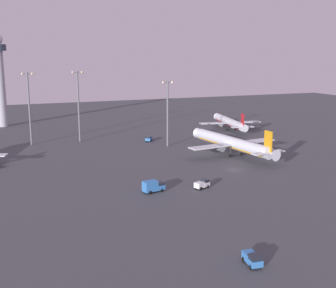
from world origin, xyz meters
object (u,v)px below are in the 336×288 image
object	(u,v)px
catering_truck	(153,186)
cargo_loader	(202,184)
airplane_far_stand	(232,143)
baggage_tractor	(149,138)
apron_light_east	(29,104)
maintenance_van	(252,259)
apron_light_central	(168,109)
apron_light_west	(78,102)
airplane_mid_apron	(230,122)

from	to	relation	value
catering_truck	cargo_loader	world-z (taller)	catering_truck
airplane_far_stand	catering_truck	distance (m)	48.49
catering_truck	cargo_loader	xyz separation A→B (m)	(12.89, -1.89, -0.40)
baggage_tractor	apron_light_east	distance (m)	47.99
maintenance_van	apron_light_central	xyz separation A→B (m)	(22.23, 92.80, 13.02)
apron_light_west	apron_light_east	distance (m)	18.61
apron_light_central	apron_light_west	bearing A→B (deg)	143.58
apron_light_central	apron_light_east	distance (m)	52.98
maintenance_van	baggage_tractor	world-z (taller)	same
catering_truck	apron_light_central	xyz separation A→B (m)	(24.22, 50.41, 12.62)
airplane_far_stand	maintenance_van	xyz separation A→B (m)	(-37.43, -70.49, -3.09)
cargo_loader	apron_light_east	xyz separation A→B (m)	(-36.58, 74.86, 14.58)
cargo_loader	baggage_tractor	xyz separation A→B (m)	(7.75, 63.66, 0.00)
cargo_loader	apron_light_west	world-z (taller)	apron_light_west
apron_light_central	apron_light_east	xyz separation A→B (m)	(-47.91, 22.56, 1.56)
airplane_far_stand	baggage_tractor	world-z (taller)	airplane_far_stand
maintenance_van	apron_light_west	xyz separation A→B (m)	(-7.09, 114.43, 14.74)
apron_light_west	baggage_tractor	bearing A→B (deg)	-21.76
maintenance_van	apron_light_west	distance (m)	115.60
airplane_far_stand	catering_truck	bearing A→B (deg)	-151.70
apron_light_east	catering_truck	bearing A→B (deg)	-72.02
apron_light_west	airplane_mid_apron	bearing A→B (deg)	0.92
baggage_tractor	apron_light_central	bearing A→B (deg)	140.92
catering_truck	apron_light_east	world-z (taller)	apron_light_east
baggage_tractor	apron_light_west	xyz separation A→B (m)	(-25.74, 10.27, 14.74)
airplane_mid_apron	catering_truck	distance (m)	97.58
cargo_loader	apron_light_east	world-z (taller)	apron_light_east
cargo_loader	apron_light_west	distance (m)	77.50
maintenance_van	apron_light_west	world-z (taller)	apron_light_west
airplane_far_stand	baggage_tractor	distance (m)	38.68
catering_truck	apron_light_west	world-z (taller)	apron_light_west
catering_truck	apron_light_central	distance (m)	57.33
airplane_far_stand	apron_light_east	size ratio (longest dim) A/B	1.58
airplane_mid_apron	airplane_far_stand	bearing A→B (deg)	-109.49
cargo_loader	apron_light_central	xyz separation A→B (m)	(11.33, 52.30, 13.02)
apron_light_central	baggage_tractor	bearing A→B (deg)	107.48
apron_light_west	catering_truck	bearing A→B (deg)	-85.95
apron_light_central	maintenance_van	bearing A→B (deg)	-103.47
maintenance_van	catering_truck	bearing A→B (deg)	-81.22
apron_light_central	catering_truck	bearing A→B (deg)	-115.66
cargo_loader	apron_light_central	bearing A→B (deg)	145.95
airplane_far_stand	airplane_mid_apron	xyz separation A→B (m)	(25.12, 45.06, -0.65)
cargo_loader	apron_light_central	size ratio (longest dim) A/B	0.18
catering_truck	apron_light_east	distance (m)	78.02
baggage_tractor	apron_light_central	distance (m)	17.64
airplane_mid_apron	apron_light_west	xyz separation A→B (m)	(-69.64, -1.12, 12.30)
cargo_loader	maintenance_van	distance (m)	41.94
airplane_far_stand	apron_light_west	distance (m)	63.63
airplane_mid_apron	apron_light_east	bearing A→B (deg)	-170.23
apron_light_central	apron_light_east	size ratio (longest dim) A/B	0.89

